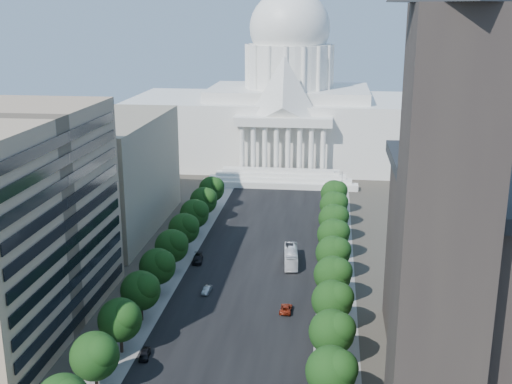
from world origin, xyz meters
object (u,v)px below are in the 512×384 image
at_px(car_silver, 207,290).
at_px(city_bus, 291,256).
at_px(car_dark_a, 145,354).
at_px(car_red, 286,309).
at_px(car_dark_b, 198,259).

bearing_deg(car_silver, city_bus, 53.49).
xyz_separation_m(car_dark_a, car_red, (22.60, 20.20, -0.03)).
relative_size(car_silver, car_red, 0.81).
bearing_deg(car_dark_a, car_silver, 72.32).
height_order(car_silver, city_bus, city_bus).
distance_m(car_silver, city_bus, 24.61).
bearing_deg(car_dark_a, city_bus, 57.98).
xyz_separation_m(car_dark_a, car_dark_b, (0.00, 43.54, 0.10)).
bearing_deg(car_red, car_dark_a, 43.77).
relative_size(car_red, city_bus, 0.38).
relative_size(car_dark_a, city_bus, 0.32).
bearing_deg(car_dark_a, car_dark_b, 83.77).
height_order(car_red, car_dark_b, car_dark_b).
distance_m(car_dark_b, city_bus, 21.97).
bearing_deg(car_dark_a, car_red, 35.56).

